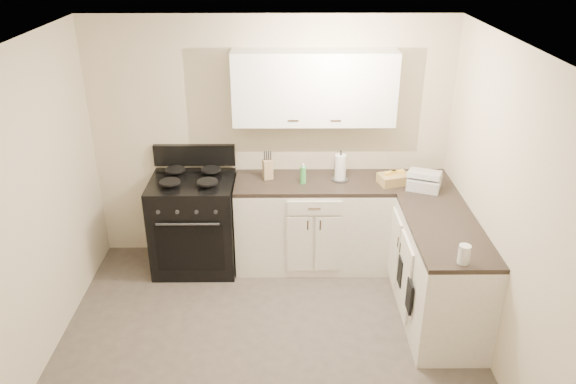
{
  "coord_description": "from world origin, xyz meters",
  "views": [
    {
      "loc": [
        0.14,
        -3.56,
        3.23
      ],
      "look_at": [
        0.17,
        0.85,
        1.13
      ],
      "focal_mm": 35.0,
      "sensor_mm": 36.0,
      "label": 1
    }
  ],
  "objects_px": {
    "wicker_basket": "(394,179)",
    "countertop_grill": "(424,182)",
    "paper_towel": "(340,168)",
    "knife_block": "(268,169)",
    "stove": "(195,225)"
  },
  "relations": [
    {
      "from": "countertop_grill",
      "to": "knife_block",
      "type": "bearing_deg",
      "value": -167.27
    },
    {
      "from": "paper_towel",
      "to": "wicker_basket",
      "type": "height_order",
      "value": "paper_towel"
    },
    {
      "from": "stove",
      "to": "wicker_basket",
      "type": "bearing_deg",
      "value": -1.1
    },
    {
      "from": "stove",
      "to": "paper_towel",
      "type": "xyz_separation_m",
      "value": [
        1.47,
        0.05,
        0.61
      ]
    },
    {
      "from": "wicker_basket",
      "to": "countertop_grill",
      "type": "height_order",
      "value": "countertop_grill"
    },
    {
      "from": "knife_block",
      "to": "wicker_basket",
      "type": "xyz_separation_m",
      "value": [
        1.24,
        -0.13,
        -0.05
      ]
    },
    {
      "from": "knife_block",
      "to": "paper_towel",
      "type": "distance_m",
      "value": 0.72
    },
    {
      "from": "knife_block",
      "to": "wicker_basket",
      "type": "height_order",
      "value": "knife_block"
    },
    {
      "from": "wicker_basket",
      "to": "countertop_grill",
      "type": "xyz_separation_m",
      "value": [
        0.27,
        -0.1,
        0.01
      ]
    },
    {
      "from": "wicker_basket",
      "to": "countertop_grill",
      "type": "distance_m",
      "value": 0.29
    },
    {
      "from": "paper_towel",
      "to": "stove",
      "type": "bearing_deg",
      "value": -177.97
    },
    {
      "from": "knife_block",
      "to": "countertop_grill",
      "type": "distance_m",
      "value": 1.53
    },
    {
      "from": "wicker_basket",
      "to": "countertop_grill",
      "type": "bearing_deg",
      "value": -19.92
    },
    {
      "from": "paper_towel",
      "to": "knife_block",
      "type": "bearing_deg",
      "value": 176.82
    },
    {
      "from": "paper_towel",
      "to": "countertop_grill",
      "type": "bearing_deg",
      "value": -13.39
    }
  ]
}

